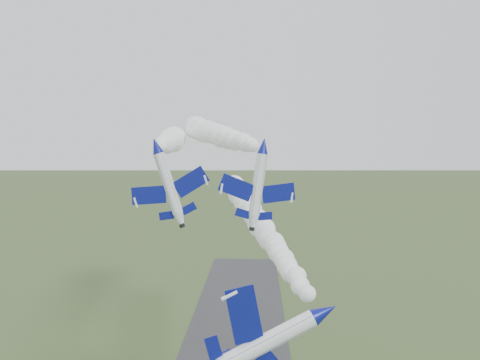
% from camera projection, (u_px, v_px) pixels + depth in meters
% --- Properties ---
extents(jet_lead, '(5.47, 14.11, 10.59)m').
position_uv_depth(jet_lead, '(325.00, 312.00, 48.62)').
color(jet_lead, white).
extents(smoke_trail_jet_lead, '(18.68, 78.22, 4.81)m').
position_uv_depth(smoke_trail_jet_lead, '(255.00, 218.00, 91.22)').
color(smoke_trail_jet_lead, white).
extents(jet_pair_left, '(10.47, 13.09, 4.18)m').
position_uv_depth(jet_pair_left, '(156.00, 145.00, 73.40)').
color(jet_pair_left, white).
extents(smoke_trail_jet_pair_left, '(10.92, 66.56, 5.82)m').
position_uv_depth(smoke_trail_jet_pair_left, '(169.00, 141.00, 109.22)').
color(smoke_trail_jet_pair_left, white).
extents(jet_pair_right, '(10.64, 12.56, 3.30)m').
position_uv_depth(jet_pair_right, '(264.00, 146.00, 71.68)').
color(jet_pair_right, white).
extents(smoke_trail_jet_pair_right, '(23.98, 74.00, 5.98)m').
position_uv_depth(smoke_trail_jet_pair_right, '(215.00, 134.00, 110.60)').
color(smoke_trail_jet_pair_right, white).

